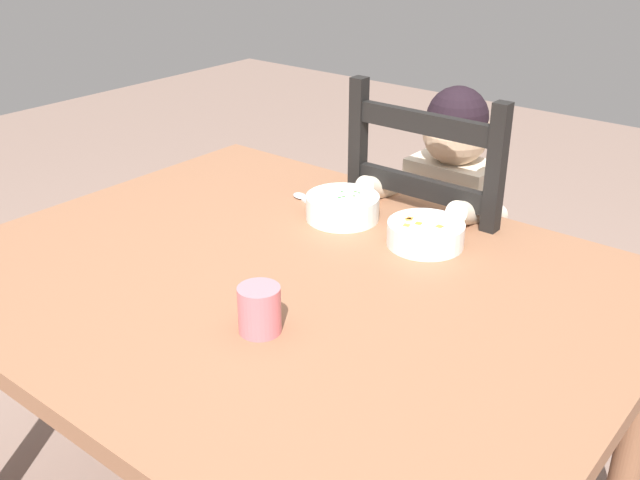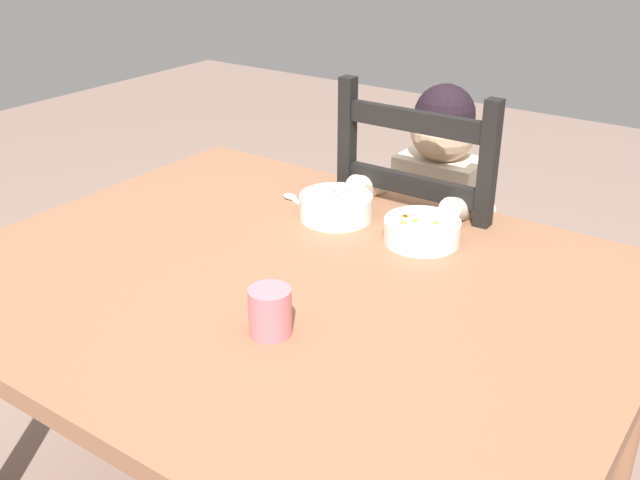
{
  "view_description": "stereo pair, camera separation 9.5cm",
  "coord_description": "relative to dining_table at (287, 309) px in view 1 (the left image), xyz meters",
  "views": [
    {
      "loc": [
        0.88,
        -0.99,
        1.41
      ],
      "look_at": [
        0.02,
        0.09,
        0.75
      ],
      "focal_mm": 41.03,
      "sensor_mm": 36.0,
      "label": 1
    },
    {
      "loc": [
        0.81,
        -1.04,
        1.41
      ],
      "look_at": [
        0.02,
        0.09,
        0.75
      ],
      "focal_mm": 41.03,
      "sensor_mm": 36.0,
      "label": 2
    }
  ],
  "objects": [
    {
      "name": "bowl_of_carrots",
      "position": [
        0.15,
        0.3,
        0.11
      ],
      "size": [
        0.17,
        0.17,
        0.05
      ],
      "color": "white",
      "rests_on": "dining_table"
    },
    {
      "name": "bowl_of_peas",
      "position": [
        -0.08,
        0.3,
        0.11
      ],
      "size": [
        0.18,
        0.18,
        0.06
      ],
      "color": "white",
      "rests_on": "dining_table"
    },
    {
      "name": "child_figure",
      "position": [
        0.03,
        0.59,
        0.03
      ],
      "size": [
        0.32,
        0.31,
        0.98
      ],
      "color": "beige",
      "rests_on": "ground"
    },
    {
      "name": "spoon",
      "position": [
        -0.23,
        0.33,
        0.09
      ],
      "size": [
        0.13,
        0.07,
        0.01
      ],
      "color": "silver",
      "rests_on": "dining_table"
    },
    {
      "name": "dining_table",
      "position": [
        0.0,
        0.0,
        0.0
      ],
      "size": [
        1.39,
        1.1,
        0.7
      ],
      "color": "brown",
      "rests_on": "ground"
    },
    {
      "name": "dining_chair",
      "position": [
        0.03,
        0.6,
        -0.14
      ],
      "size": [
        0.42,
        0.42,
        1.0
      ],
      "color": "black",
      "rests_on": "ground"
    },
    {
      "name": "drinking_cup",
      "position": [
        0.1,
        -0.19,
        0.13
      ],
      "size": [
        0.08,
        0.08,
        0.09
      ],
      "primitive_type": "cylinder",
      "color": "#DD6D77",
      "rests_on": "dining_table"
    }
  ]
}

